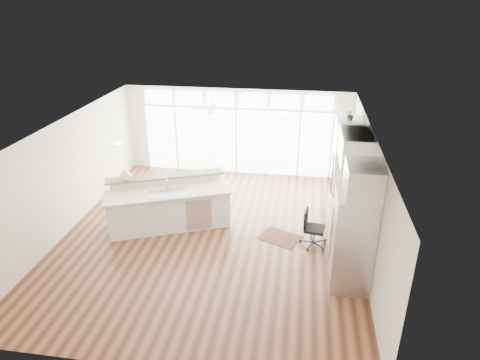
# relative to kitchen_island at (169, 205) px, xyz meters

# --- Properties ---
(floor) EXTENTS (7.00, 8.00, 0.02)m
(floor) POSITION_rel_kitchen_island_xyz_m (1.09, -0.26, -0.61)
(floor) COLOR #472515
(floor) RESTS_ON ground
(ceiling) EXTENTS (7.00, 8.00, 0.02)m
(ceiling) POSITION_rel_kitchen_island_xyz_m (1.09, -0.26, 2.10)
(ceiling) COLOR white
(ceiling) RESTS_ON wall_back
(wall_back) EXTENTS (7.00, 0.04, 2.70)m
(wall_back) POSITION_rel_kitchen_island_xyz_m (1.09, 3.74, 0.75)
(wall_back) COLOR beige
(wall_back) RESTS_ON floor
(wall_front) EXTENTS (7.00, 0.04, 2.70)m
(wall_front) POSITION_rel_kitchen_island_xyz_m (1.09, -4.26, 0.75)
(wall_front) COLOR beige
(wall_front) RESTS_ON floor
(wall_left) EXTENTS (0.04, 8.00, 2.70)m
(wall_left) POSITION_rel_kitchen_island_xyz_m (-2.41, -0.26, 0.75)
(wall_left) COLOR beige
(wall_left) RESTS_ON floor
(wall_right) EXTENTS (0.04, 8.00, 2.70)m
(wall_right) POSITION_rel_kitchen_island_xyz_m (4.59, -0.26, 0.75)
(wall_right) COLOR beige
(wall_right) RESTS_ON floor
(glass_wall) EXTENTS (5.80, 0.06, 2.08)m
(glass_wall) POSITION_rel_kitchen_island_xyz_m (1.09, 3.68, 0.45)
(glass_wall) COLOR white
(glass_wall) RESTS_ON wall_back
(transom_row) EXTENTS (5.90, 0.06, 0.40)m
(transom_row) POSITION_rel_kitchen_island_xyz_m (1.09, 3.68, 1.78)
(transom_row) COLOR white
(transom_row) RESTS_ON wall_back
(desk_window) EXTENTS (0.04, 0.85, 0.85)m
(desk_window) POSITION_rel_kitchen_island_xyz_m (4.55, 0.04, 0.95)
(desk_window) COLOR white
(desk_window) RESTS_ON wall_right
(ceiling_fan) EXTENTS (1.16, 1.16, 0.32)m
(ceiling_fan) POSITION_rel_kitchen_island_xyz_m (0.59, 2.54, 1.88)
(ceiling_fan) COLOR white
(ceiling_fan) RESTS_ON ceiling
(recessed_lights) EXTENTS (3.40, 3.00, 0.02)m
(recessed_lights) POSITION_rel_kitchen_island_xyz_m (1.09, -0.06, 2.08)
(recessed_lights) COLOR beige
(recessed_lights) RESTS_ON ceiling
(oven_cabinet) EXTENTS (0.64, 1.20, 2.50)m
(oven_cabinet) POSITION_rel_kitchen_island_xyz_m (4.26, 1.54, 0.65)
(oven_cabinet) COLOR white
(oven_cabinet) RESTS_ON floor
(desk_nook) EXTENTS (0.72, 1.30, 0.76)m
(desk_nook) POSITION_rel_kitchen_island_xyz_m (4.22, 0.04, -0.22)
(desk_nook) COLOR white
(desk_nook) RESTS_ON floor
(upper_cabinets) EXTENTS (0.64, 1.30, 0.64)m
(upper_cabinets) POSITION_rel_kitchen_island_xyz_m (4.26, 0.04, 1.75)
(upper_cabinets) COLOR white
(upper_cabinets) RESTS_ON wall_right
(refrigerator) EXTENTS (0.76, 0.90, 2.00)m
(refrigerator) POSITION_rel_kitchen_island_xyz_m (4.20, -1.61, 0.40)
(refrigerator) COLOR silver
(refrigerator) RESTS_ON floor
(fridge_cabinet) EXTENTS (0.64, 0.90, 0.60)m
(fridge_cabinet) POSITION_rel_kitchen_island_xyz_m (4.26, -1.61, 1.70)
(fridge_cabinet) COLOR white
(fridge_cabinet) RESTS_ON wall_right
(framed_photos) EXTENTS (0.06, 0.22, 0.80)m
(framed_photos) POSITION_rel_kitchen_island_xyz_m (4.55, 0.66, 0.80)
(framed_photos) COLOR black
(framed_photos) RESTS_ON wall_right
(kitchen_island) EXTENTS (3.24, 2.22, 1.20)m
(kitchen_island) POSITION_rel_kitchen_island_xyz_m (0.00, 0.00, 0.00)
(kitchen_island) COLOR white
(kitchen_island) RESTS_ON floor
(rug) EXTENTS (1.13, 1.00, 0.01)m
(rug) POSITION_rel_kitchen_island_xyz_m (2.74, -0.10, -0.60)
(rug) COLOR #331810
(rug) RESTS_ON floor
(office_chair) EXTENTS (0.51, 0.48, 0.88)m
(office_chair) POSITION_rel_kitchen_island_xyz_m (3.53, -0.30, -0.16)
(office_chair) COLOR black
(office_chair) RESTS_ON floor
(fishbowl) EXTENTS (0.32, 0.32, 0.25)m
(fishbowl) POSITION_rel_kitchen_island_xyz_m (-1.03, 0.00, 0.73)
(fishbowl) COLOR silver
(fishbowl) RESTS_ON kitchen_island
(monitor) EXTENTS (0.08, 0.44, 0.37)m
(monitor) POSITION_rel_kitchen_island_xyz_m (4.14, 0.04, 0.34)
(monitor) COLOR black
(monitor) RESTS_ON desk_nook
(keyboard) EXTENTS (0.14, 0.35, 0.02)m
(keyboard) POSITION_rel_kitchen_island_xyz_m (3.97, 0.04, 0.17)
(keyboard) COLOR silver
(keyboard) RESTS_ON desk_nook
(potted_plant) EXTENTS (0.28, 0.30, 0.22)m
(potted_plant) POSITION_rel_kitchen_island_xyz_m (4.26, 1.54, 2.01)
(potted_plant) COLOR #2B5424
(potted_plant) RESTS_ON oven_cabinet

